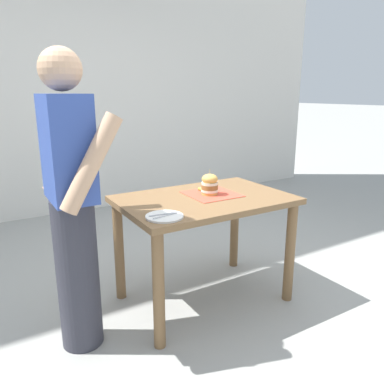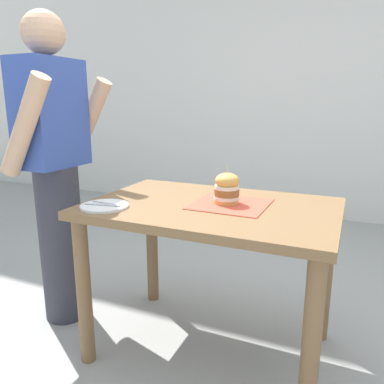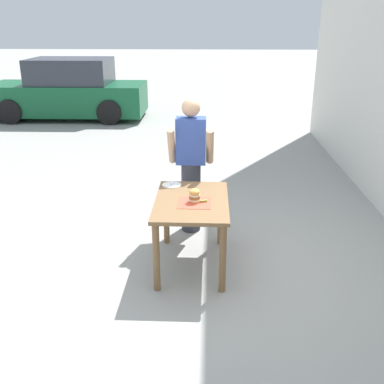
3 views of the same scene
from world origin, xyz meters
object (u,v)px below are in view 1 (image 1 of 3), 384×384
side_plate_with_forks (164,216)px  sandwich (210,184)px  patio_table (204,215)px  pickle_spear (203,190)px  diner_across_table (72,202)px

side_plate_with_forks → sandwich: bearing=-60.6°
patio_table → side_plate_with_forks: size_ratio=5.24×
sandwich → side_plate_with_forks: size_ratio=0.83×
pickle_spear → sandwich: bearing=177.7°
patio_table → side_plate_with_forks: side_plate_with_forks is taller
sandwich → pickle_spear: size_ratio=2.08×
sandwich → diner_across_table: (-0.08, 0.96, 0.04)m
side_plate_with_forks → pickle_spear: bearing=-53.8°
side_plate_with_forks → diner_across_table: bearing=66.8°
diner_across_table → pickle_spear: bearing=-80.2°
pickle_spear → side_plate_with_forks: bearing=126.2°
diner_across_table → patio_table: bearing=-87.0°
diner_across_table → side_plate_with_forks: bearing=-113.2°
sandwich → pickle_spear: (0.09, -0.00, -0.06)m
sandwich → diner_across_table: size_ratio=0.11×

